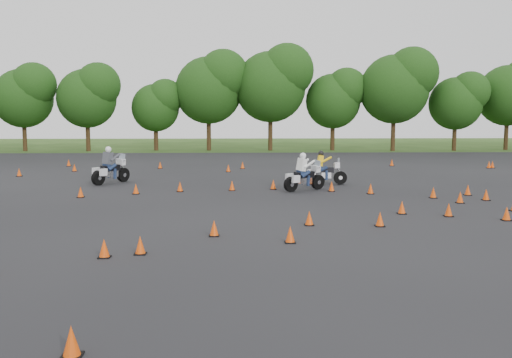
{
  "coord_description": "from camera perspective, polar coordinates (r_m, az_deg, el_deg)",
  "views": [
    {
      "loc": [
        -0.74,
        -16.9,
        3.55
      ],
      "look_at": [
        0.0,
        4.0,
        1.2
      ],
      "focal_mm": 40.0,
      "sensor_mm": 36.0,
      "label": 1
    }
  ],
  "objects": [
    {
      "name": "ground",
      "position": [
        17.28,
        0.47,
        -5.44
      ],
      "size": [
        140.0,
        140.0,
        0.0
      ],
      "primitive_type": "plane",
      "color": "#2D5119",
      "rests_on": "ground"
    },
    {
      "name": "asphalt_pad",
      "position": [
        23.18,
        -0.17,
        -2.38
      ],
      "size": [
        62.0,
        62.0,
        0.0
      ],
      "primitive_type": "plane",
      "color": "black",
      "rests_on": "ground"
    },
    {
      "name": "treeline",
      "position": [
        52.43,
        4.29,
        7.72
      ],
      "size": [
        87.21,
        32.59,
        11.06
      ],
      "color": "#1B3F12",
      "rests_on": "ground"
    },
    {
      "name": "traffic_cones",
      "position": [
        22.29,
        2.65,
        -2.16
      ],
      "size": [
        33.21,
        33.38,
        0.45
      ],
      "color": "#EC4B09",
      "rests_on": "asphalt_pad"
    },
    {
      "name": "rider_grey",
      "position": [
        30.5,
        -14.35,
        1.37
      ],
      "size": [
        2.03,
        2.52,
        1.94
      ],
      "primitive_type": null,
      "rotation": [
        0.0,
        0.0,
        0.99
      ],
      "color": "#46484F",
      "rests_on": "ground"
    },
    {
      "name": "rider_yellow",
      "position": [
        29.26,
        6.94,
        1.12
      ],
      "size": [
        2.26,
        0.7,
        1.74
      ],
      "primitive_type": null,
      "rotation": [
        0.0,
        0.0,
        -0.01
      ],
      "color": "yellow",
      "rests_on": "ground"
    },
    {
      "name": "rider_white",
      "position": [
        26.89,
        4.85,
        0.75
      ],
      "size": [
        2.35,
        1.86,
        1.8
      ],
      "primitive_type": null,
      "rotation": [
        0.0,
        0.0,
        0.57
      ],
      "color": "white",
      "rests_on": "ground"
    }
  ]
}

